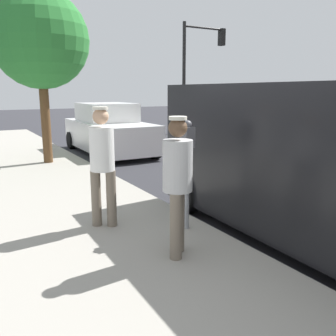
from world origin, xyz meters
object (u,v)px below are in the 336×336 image
parked_sedan_behind (109,131)px  traffic_light_corner (199,60)px  pedestrian_in_white (102,159)px  street_tree (40,40)px  parking_meter_near (187,156)px  pedestrian_in_gray (178,178)px  parked_van (332,161)px

parked_sedan_behind → traffic_light_corner: traffic_light_corner is taller
pedestrian_in_white → traffic_light_corner: bearing=-130.3°
parked_sedan_behind → traffic_light_corner: bearing=-149.1°
traffic_light_corner → street_tree: size_ratio=1.18×
parking_meter_near → pedestrian_in_gray: 0.87m
pedestrian_in_gray → parked_sedan_behind: pedestrian_in_gray is taller
street_tree → pedestrian_in_gray: bearing=90.4°
street_tree → parked_sedan_behind: bearing=-148.2°
parking_meter_near → pedestrian_in_white: size_ratio=0.90×
parking_meter_near → street_tree: size_ratio=0.34×
pedestrian_in_gray → street_tree: 6.97m
pedestrian_in_white → pedestrian_in_gray: bearing=107.1°
traffic_light_corner → street_tree: (8.42, 5.08, -0.21)m
parking_meter_near → parked_van: 1.88m
parked_sedan_behind → street_tree: street_tree is taller
parking_meter_near → parked_van: (-1.50, 1.14, -0.03)m
parking_meter_near → traffic_light_corner: bearing=-125.3°
parking_meter_near → traffic_light_corner: traffic_light_corner is taller
pedestrian_in_white → parked_van: bearing=143.7°
parked_sedan_behind → traffic_light_corner: 7.63m
parked_van → pedestrian_in_white: bearing=-36.3°
traffic_light_corner → street_tree: traffic_light_corner is taller
parking_meter_near → parked_van: parked_van is taller
parking_meter_near → pedestrian_in_white: 1.18m
street_tree → parking_meter_near: bearing=95.8°
pedestrian_in_gray → parked_sedan_behind: size_ratio=0.37×
pedestrian_in_gray → traffic_light_corner: size_ratio=0.31×
pedestrian_in_gray → traffic_light_corner: bearing=-125.6°
pedestrian_in_white → street_tree: (-0.36, -5.28, 2.18)m
parked_van → pedestrian_in_gray: bearing=-13.1°
pedestrian_in_white → parked_sedan_behind: size_ratio=0.38×
pedestrian_in_gray → street_tree: (0.05, -6.61, 2.23)m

